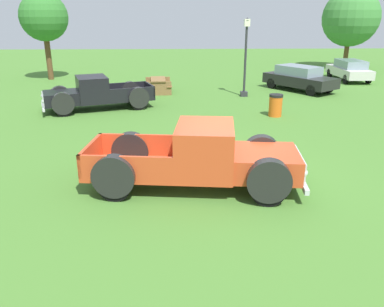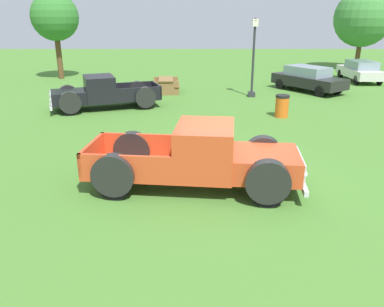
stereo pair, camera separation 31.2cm
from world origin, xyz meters
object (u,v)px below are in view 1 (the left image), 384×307
Objects in this scene: pickup_truck_foreground at (207,158)px; lamp_post_near at (245,56)px; oak_tree_east at (44,17)px; picnic_table at (158,84)px; sedan_distant_b at (349,70)px; oak_tree_west at (351,18)px; sedan_distant_a at (299,78)px; pickup_truck_behind_left at (91,94)px; trash_can at (276,105)px.

lamp_post_near reaches higher than pickup_truck_foreground.
picnic_table is at bearing -33.22° from oak_tree_east.
pickup_truck_foreground is 1.39× the size of lamp_post_near.
oak_tree_east reaches higher than pickup_truck_foreground.
oak_tree_west is (2.11, 5.76, 3.16)m from sedan_distant_b.
lamp_post_near reaches higher than sedan_distant_a.
oak_tree_west is (14.50, 9.53, 3.36)m from picnic_table.
sedan_distant_b is 20.13m from oak_tree_east.
lamp_post_near is (-3.41, -1.52, 1.37)m from sedan_distant_a.
pickup_truck_behind_left reaches higher than sedan_distant_a.
oak_tree_west is at bearing 54.88° from sedan_distant_a.
pickup_truck_foreground is 5.84× the size of trash_can.
oak_tree_east is at bearing 176.82° from sedan_distant_b.
pickup_truck_behind_left is 2.78× the size of picnic_table.
lamp_post_near is at bearing -14.18° from picnic_table.
pickup_truck_foreground is 7.95m from trash_can.
sedan_distant_a is 2.31× the size of picnic_table.
trash_can is at bearing 64.22° from pickup_truck_foreground.
trash_can is 0.16× the size of oak_tree_west.
pickup_truck_foreground is 2.93× the size of picnic_table.
pickup_truck_behind_left is at bearing -125.66° from picnic_table.
oak_tree_west is (9.20, 15.00, 3.38)m from trash_can.
trash_can is (8.15, -1.50, -0.24)m from pickup_truck_behind_left.
pickup_truck_foreground is at bearing -119.74° from oak_tree_west.
sedan_distant_a is at bearing 64.76° from trash_can.
oak_tree_west reaches higher than trash_can.
lamp_post_near is at bearing 76.31° from pickup_truck_foreground.
trash_can is (3.46, 7.15, -0.30)m from pickup_truck_foreground.
lamp_post_near reaches higher than pickup_truck_behind_left.
sedan_distant_b is (15.24, 7.74, -0.03)m from pickup_truck_behind_left.
oak_tree_west is at bearing 47.33° from lamp_post_near.
sedan_distant_b is at bearing -110.11° from oak_tree_west.
pickup_truck_behind_left reaches higher than picnic_table.
pickup_truck_foreground reaches higher than picnic_table.
sedan_distant_a is 8.06m from picnic_table.
pickup_truck_behind_left is at bearing -153.07° from sedan_distant_b.
pickup_truck_behind_left is 4.90m from picnic_table.
pickup_truck_foreground reaches higher than sedan_distant_a.
oak_tree_west is at bearing 33.31° from picnic_table.
sedan_distant_b is at bearing 32.51° from lamp_post_near.
picnic_table is at bearing -163.08° from sedan_distant_b.
trash_can is at bearing -10.40° from pickup_truck_behind_left.
pickup_truck_foreground reaches higher than trash_can.
oak_tree_east is (-9.29, 17.49, 3.17)m from pickup_truck_foreground.
pickup_truck_foreground is 1.27× the size of sedan_distant_a.
picnic_table is (2.85, 3.97, -0.23)m from pickup_truck_behind_left.
sedan_distant_b is 4.21× the size of trash_can.
picnic_table is at bearing -177.49° from sedan_distant_a.
sedan_distant_a is 0.73× the size of oak_tree_west.
sedan_distant_b is at bearing 52.50° from trash_can.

